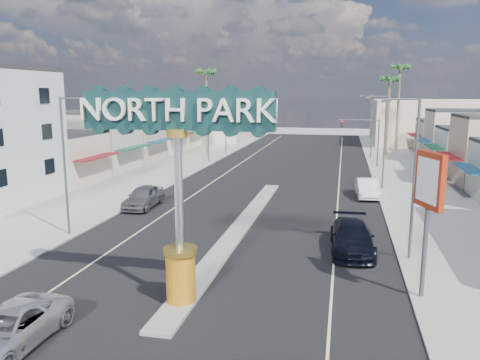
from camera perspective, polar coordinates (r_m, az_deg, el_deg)
The scene contains 25 objects.
ground at distance 47.78m, azimuth 4.14°, elevation -0.59°, with size 160.00×160.00×0.00m, color gray.
road at distance 47.78m, azimuth 4.14°, elevation -0.59°, with size 20.00×120.00×0.01m, color black.
median_island at distance 32.45m, azimuth -0.02°, elevation -5.81°, with size 1.30×30.00×0.16m, color gray.
sidewalk_left at distance 51.64m, azimuth -11.41°, elevation 0.13°, with size 8.00×120.00×0.12m, color gray.
sidewalk_right at distance 47.85m, azimuth 20.97°, elevation -1.19°, with size 8.00×120.00×0.12m, color gray.
storefront_row_left at distance 67.17m, azimuth -14.86°, elevation 4.90°, with size 12.00×42.00×6.00m, color beige.
backdrop_far_left at distance 95.95m, azimuth -5.00°, elevation 7.41°, with size 20.00×20.00×8.00m, color #B7B29E.
backdrop_far_right at distance 92.81m, azimuth 22.09°, elevation 6.57°, with size 20.00×20.00×8.00m, color beige.
gateway_sign at distance 19.85m, azimuth -7.56°, elevation 0.90°, with size 8.20×1.50×9.15m.
traffic_signal_left at distance 62.65m, azimuth -2.29°, elevation 6.03°, with size 5.09×0.45×6.00m.
traffic_signal_right at distance 60.64m, azimuth 14.83°, elevation 5.53°, with size 5.09×0.45×6.00m.
streetlight_l_near at distance 31.77m, azimuth -20.40°, elevation 2.38°, with size 2.03×0.22×9.00m.
streetlight_l_mid at distance 49.65m, azimuth -7.83°, elevation 5.66°, with size 2.03×0.22×9.00m.
streetlight_l_far at distance 70.64m, azimuth -1.61°, elevation 7.19°, with size 2.03×0.22×9.00m.
streetlight_r_near at distance 26.97m, azimuth 20.19°, elevation 1.04°, with size 2.03×0.22×9.00m.
streetlight_r_mid at distance 46.73m, azimuth 17.04°, elevation 5.00°, with size 2.03×0.22×9.00m.
streetlight_r_far at distance 68.62m, azimuth 15.66°, elevation 6.71°, with size 2.03×0.22×9.00m.
palm_left_far at distance 69.31m, azimuth -4.16°, elevation 12.42°, with size 2.60×2.60×13.10m.
palm_right_mid at distance 72.68m, azimuth 17.78°, elevation 11.16°, with size 2.60×2.60×12.10m.
palm_right_far at distance 78.89m, azimuth 18.94°, elevation 12.31°, with size 2.60×2.60×14.10m.
suv_left at distance 19.80m, azimuth -26.42°, elevation -15.97°, with size 2.48×5.38×1.49m, color silver.
suv_right at distance 28.48m, azimuth 13.48°, elevation -6.80°, with size 2.44×6.00×1.74m, color black.
car_parked_left at distance 38.95m, azimuth -11.68°, elevation -2.01°, with size 2.11×5.26×1.79m, color #5D5E62.
car_parked_right at distance 43.43m, azimuth 15.23°, elevation -0.95°, with size 1.76×5.06×1.67m, color white.
bank_pylon_sign at distance 22.02m, azimuth 22.06°, elevation -0.99°, with size 0.98×2.02×6.60m.
Camera 1 is at (6.75, -16.39, 9.23)m, focal length 35.00 mm.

